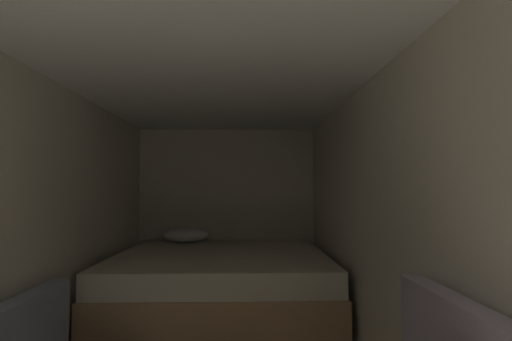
# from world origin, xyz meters

# --- Properties ---
(wall_back) EXTENTS (2.31, 0.05, 2.15)m
(wall_back) POSITION_xyz_m (0.00, 4.27, 1.07)
(wall_back) COLOR beige
(wall_back) RESTS_ON ground
(wall_left) EXTENTS (0.05, 4.71, 2.15)m
(wall_left) POSITION_xyz_m (-1.13, 1.89, 1.07)
(wall_left) COLOR beige
(wall_left) RESTS_ON ground
(wall_right) EXTENTS (0.05, 4.71, 2.15)m
(wall_right) POSITION_xyz_m (1.13, 1.89, 1.07)
(wall_right) COLOR beige
(wall_right) RESTS_ON ground
(ceiling_slab) EXTENTS (2.31, 4.71, 0.05)m
(ceiling_slab) POSITION_xyz_m (0.00, 1.89, 2.17)
(ceiling_slab) COLOR white
(ceiling_slab) RESTS_ON wall_left
(bed) EXTENTS (2.09, 1.81, 0.93)m
(bed) POSITION_xyz_m (-0.00, 3.29, 0.38)
(bed) COLOR tan
(bed) RESTS_ON ground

